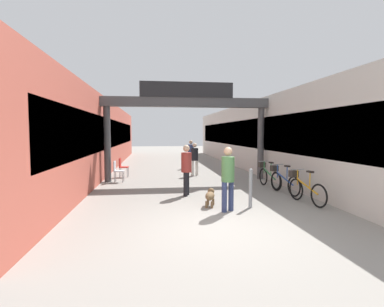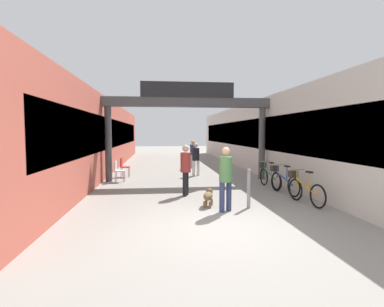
{
  "view_description": "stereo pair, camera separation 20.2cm",
  "coord_description": "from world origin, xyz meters",
  "px_view_note": "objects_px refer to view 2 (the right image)",
  "views": [
    {
      "loc": [
        -1.41,
        -6.32,
        2.07
      ],
      "look_at": [
        0.0,
        4.71,
        1.3
      ],
      "focal_mm": 28.0,
      "sensor_mm": 36.0,
      "label": 1
    },
    {
      "loc": [
        -1.21,
        -6.35,
        2.07
      ],
      "look_at": [
        0.0,
        4.71,
        1.3
      ],
      "focal_mm": 28.0,
      "sensor_mm": 36.0,
      "label": 2
    }
  ],
  "objects_px": {
    "pedestrian_companion": "(186,167)",
    "bicycle_green_third": "(268,176)",
    "pedestrian_elderly_walking": "(193,152)",
    "bollard_post_metal": "(249,188)",
    "bicycle_orange_nearest": "(304,189)",
    "cafe_chair_aluminium_nearer": "(118,169)",
    "pedestrian_with_dog": "(226,175)",
    "bicycle_blue_second": "(283,181)",
    "dog_on_leash": "(208,196)",
    "pedestrian_carrying_crate": "(196,157)",
    "cafe_chair_red_farther": "(124,166)"
  },
  "relations": [
    {
      "from": "pedestrian_carrying_crate",
      "to": "cafe_chair_aluminium_nearer",
      "type": "bearing_deg",
      "value": -156.99
    },
    {
      "from": "pedestrian_with_dog",
      "to": "bicycle_orange_nearest",
      "type": "xyz_separation_m",
      "value": [
        2.49,
        0.65,
        -0.54
      ]
    },
    {
      "from": "bicycle_green_third",
      "to": "cafe_chair_aluminium_nearer",
      "type": "height_order",
      "value": "bicycle_green_third"
    },
    {
      "from": "cafe_chair_aluminium_nearer",
      "to": "cafe_chair_red_farther",
      "type": "distance_m",
      "value": 1.42
    },
    {
      "from": "bicycle_orange_nearest",
      "to": "bicycle_green_third",
      "type": "height_order",
      "value": "same"
    },
    {
      "from": "dog_on_leash",
      "to": "bicycle_orange_nearest",
      "type": "xyz_separation_m",
      "value": [
        2.84,
        0.03,
        0.14
      ]
    },
    {
      "from": "pedestrian_with_dog",
      "to": "dog_on_leash",
      "type": "relative_size",
      "value": 2.49
    },
    {
      "from": "pedestrian_companion",
      "to": "cafe_chair_aluminium_nearer",
      "type": "distance_m",
      "value": 4.01
    },
    {
      "from": "dog_on_leash",
      "to": "bollard_post_metal",
      "type": "relative_size",
      "value": 0.63
    },
    {
      "from": "pedestrian_with_dog",
      "to": "pedestrian_elderly_walking",
      "type": "xyz_separation_m",
      "value": [
        0.24,
        9.76,
        -0.04
      ]
    },
    {
      "from": "pedestrian_companion",
      "to": "dog_on_leash",
      "type": "distance_m",
      "value": 1.72
    },
    {
      "from": "pedestrian_carrying_crate",
      "to": "cafe_chair_red_farther",
      "type": "relative_size",
      "value": 1.77
    },
    {
      "from": "pedestrian_carrying_crate",
      "to": "dog_on_leash",
      "type": "distance_m",
      "value": 6.06
    },
    {
      "from": "pedestrian_carrying_crate",
      "to": "bicycle_green_third",
      "type": "xyz_separation_m",
      "value": [
        2.39,
        -3.32,
        -0.46
      ]
    },
    {
      "from": "pedestrian_with_dog",
      "to": "cafe_chair_red_farther",
      "type": "xyz_separation_m",
      "value": [
        -3.39,
        6.58,
        -0.43
      ]
    },
    {
      "from": "bicycle_orange_nearest",
      "to": "cafe_chair_aluminium_nearer",
      "type": "distance_m",
      "value": 7.46
    },
    {
      "from": "bollard_post_metal",
      "to": "cafe_chair_red_farther",
      "type": "bearing_deg",
      "value": 123.24
    },
    {
      "from": "cafe_chair_red_farther",
      "to": "pedestrian_companion",
      "type": "bearing_deg",
      "value": -60.45
    },
    {
      "from": "pedestrian_elderly_walking",
      "to": "bicycle_green_third",
      "type": "relative_size",
      "value": 0.97
    },
    {
      "from": "pedestrian_elderly_walking",
      "to": "bicycle_blue_second",
      "type": "bearing_deg",
      "value": -73.67
    },
    {
      "from": "pedestrian_with_dog",
      "to": "bicycle_blue_second",
      "type": "height_order",
      "value": "pedestrian_with_dog"
    },
    {
      "from": "bicycle_orange_nearest",
      "to": "bicycle_blue_second",
      "type": "height_order",
      "value": "same"
    },
    {
      "from": "bicycle_orange_nearest",
      "to": "bollard_post_metal",
      "type": "height_order",
      "value": "bollard_post_metal"
    },
    {
      "from": "pedestrian_companion",
      "to": "cafe_chair_red_farther",
      "type": "height_order",
      "value": "pedestrian_companion"
    },
    {
      "from": "bicycle_blue_second",
      "to": "cafe_chair_aluminium_nearer",
      "type": "relative_size",
      "value": 1.88
    },
    {
      "from": "bollard_post_metal",
      "to": "bicycle_green_third",
      "type": "bearing_deg",
      "value": 60.62
    },
    {
      "from": "bicycle_blue_second",
      "to": "bollard_post_metal",
      "type": "height_order",
      "value": "bollard_post_metal"
    },
    {
      "from": "pedestrian_with_dog",
      "to": "dog_on_leash",
      "type": "bearing_deg",
      "value": 119.65
    },
    {
      "from": "pedestrian_companion",
      "to": "cafe_chair_aluminium_nearer",
      "type": "height_order",
      "value": "pedestrian_companion"
    },
    {
      "from": "bicycle_orange_nearest",
      "to": "pedestrian_carrying_crate",
      "type": "bearing_deg",
      "value": 112.28
    },
    {
      "from": "bicycle_orange_nearest",
      "to": "pedestrian_elderly_walking",
      "type": "bearing_deg",
      "value": 103.89
    },
    {
      "from": "bicycle_green_third",
      "to": "pedestrian_carrying_crate",
      "type": "bearing_deg",
      "value": 125.66
    },
    {
      "from": "pedestrian_companion",
      "to": "bicycle_green_third",
      "type": "distance_m",
      "value": 3.53
    },
    {
      "from": "pedestrian_carrying_crate",
      "to": "bicycle_blue_second",
      "type": "relative_size",
      "value": 0.94
    },
    {
      "from": "pedestrian_companion",
      "to": "bicycle_orange_nearest",
      "type": "height_order",
      "value": "pedestrian_companion"
    },
    {
      "from": "bicycle_green_third",
      "to": "cafe_chair_aluminium_nearer",
      "type": "bearing_deg",
      "value": 162.56
    },
    {
      "from": "pedestrian_carrying_crate",
      "to": "dog_on_leash",
      "type": "relative_size",
      "value": 2.31
    },
    {
      "from": "pedestrian_companion",
      "to": "bollard_post_metal",
      "type": "xyz_separation_m",
      "value": [
        1.59,
        -1.82,
        -0.4
      ]
    },
    {
      "from": "pedestrian_companion",
      "to": "bicycle_green_third",
      "type": "xyz_separation_m",
      "value": [
        3.28,
        1.19,
        -0.52
      ]
    },
    {
      "from": "bicycle_blue_second",
      "to": "cafe_chair_aluminium_nearer",
      "type": "distance_m",
      "value": 6.67
    },
    {
      "from": "bicycle_green_third",
      "to": "bollard_post_metal",
      "type": "relative_size",
      "value": 1.55
    },
    {
      "from": "bollard_post_metal",
      "to": "cafe_chair_aluminium_nearer",
      "type": "bearing_deg",
      "value": 130.71
    },
    {
      "from": "pedestrian_with_dog",
      "to": "cafe_chair_aluminium_nearer",
      "type": "distance_m",
      "value": 6.23
    },
    {
      "from": "pedestrian_companion",
      "to": "pedestrian_elderly_walking",
      "type": "height_order",
      "value": "pedestrian_companion"
    },
    {
      "from": "pedestrian_companion",
      "to": "pedestrian_carrying_crate",
      "type": "relative_size",
      "value": 1.06
    },
    {
      "from": "bicycle_green_third",
      "to": "bollard_post_metal",
      "type": "xyz_separation_m",
      "value": [
        -1.69,
        -3.01,
        0.12
      ]
    },
    {
      "from": "dog_on_leash",
      "to": "cafe_chair_aluminium_nearer",
      "type": "distance_m",
      "value": 5.51
    },
    {
      "from": "pedestrian_companion",
      "to": "bicycle_blue_second",
      "type": "distance_m",
      "value": 3.38
    },
    {
      "from": "cafe_chair_aluminium_nearer",
      "to": "pedestrian_companion",
      "type": "bearing_deg",
      "value": -49.53
    },
    {
      "from": "pedestrian_carrying_crate",
      "to": "bollard_post_metal",
      "type": "bearing_deg",
      "value": -83.78
    }
  ]
}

